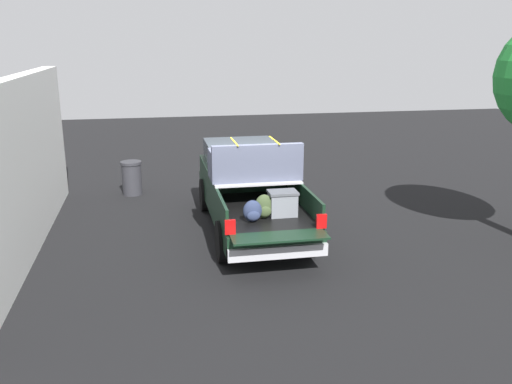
{
  "coord_description": "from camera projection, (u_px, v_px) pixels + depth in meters",
  "views": [
    {
      "loc": [
        -12.06,
        2.23,
        4.38
      ],
      "look_at": [
        -0.6,
        0.0,
        1.1
      ],
      "focal_mm": 38.31,
      "sensor_mm": 36.0,
      "label": 1
    }
  ],
  "objects": [
    {
      "name": "building_facade",
      "position": [
        21.0,
        168.0,
        11.21
      ],
      "size": [
        9.24,
        0.36,
        3.65
      ],
      "primitive_type": "cube",
      "color": "white",
      "rests_on": "ground_plane"
    },
    {
      "name": "trash_can",
      "position": [
        132.0,
        178.0,
        15.83
      ],
      "size": [
        0.6,
        0.6,
        0.98
      ],
      "color": "#2D2D33",
      "rests_on": "ground_plane"
    },
    {
      "name": "ground_plane",
      "position": [
        251.0,
        230.0,
        13.0
      ],
      "size": [
        40.0,
        40.0,
        0.0
      ],
      "primitive_type": "plane",
      "color": "black"
    },
    {
      "name": "pickup_truck",
      "position": [
        248.0,
        186.0,
        13.07
      ],
      "size": [
        6.05,
        2.06,
        2.23
      ],
      "color": "black",
      "rests_on": "ground_plane"
    }
  ]
}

